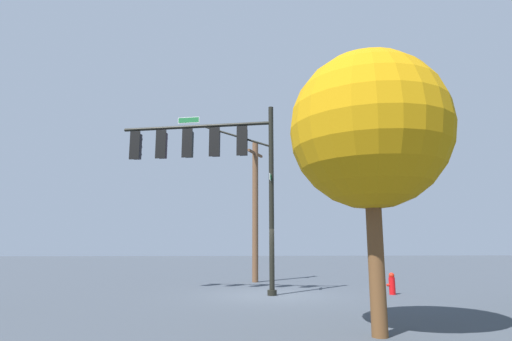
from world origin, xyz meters
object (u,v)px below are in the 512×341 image
Objects in this scene: utility_pole at (255,208)px; fire_hydrant at (392,284)px; signal_pole_assembly at (208,155)px; tree_near at (369,131)px.

fire_hydrant is (-4.89, 5.81, -3.40)m from utility_pole.
signal_pole_assembly is 8.98m from tree_near.
utility_pole reaches higher than tree_near.
tree_near is (3.25, 7.21, 4.01)m from fire_hydrant.
tree_near is at bearing 97.17° from utility_pole.
utility_pole reaches higher than fire_hydrant.
signal_pole_assembly is 1.01× the size of utility_pole.
tree_near is (-1.64, 13.02, 0.60)m from utility_pole.
tree_near is at bearing 116.64° from signal_pole_assembly.
fire_hydrant is 8.87m from tree_near.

